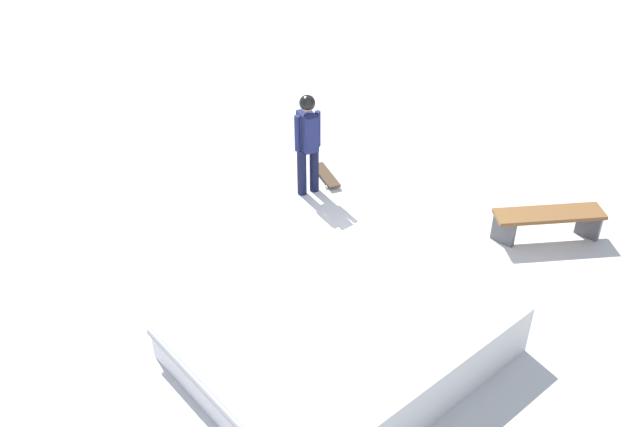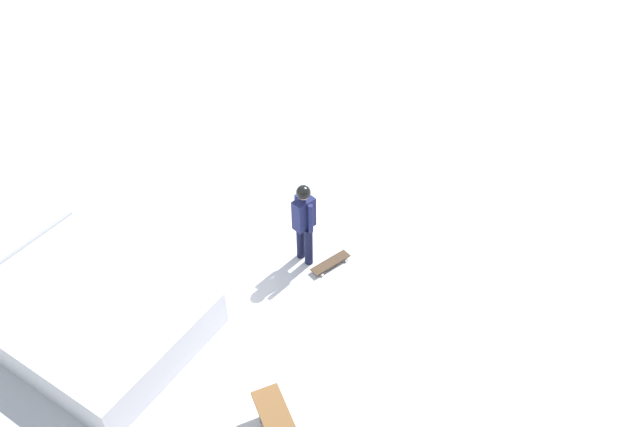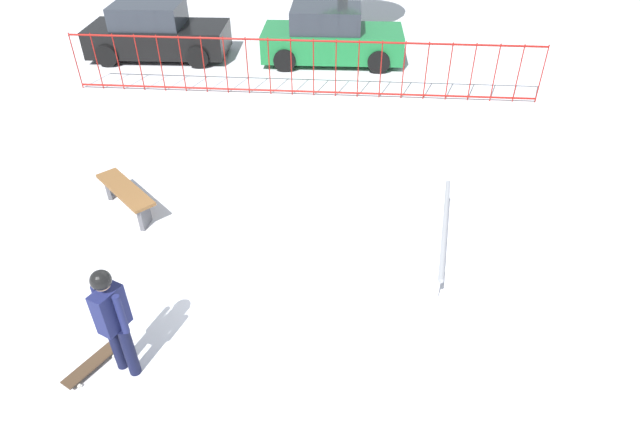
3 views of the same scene
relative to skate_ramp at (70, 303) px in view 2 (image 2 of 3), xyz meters
name	(u,v)px [view 2 (image 2 of 3)]	position (x,y,z in m)	size (l,w,h in m)	color
ground_plane	(206,310)	(-1.93, -1.07, -0.32)	(60.00, 60.00, 0.00)	silver
skate_ramp	(70,303)	(0.00, 0.00, 0.00)	(5.64, 3.15, 0.74)	silver
skater	(304,219)	(-2.88, -2.89, 0.69)	(0.42, 0.43, 1.73)	black
skateboard	(330,263)	(-3.37, -2.95, -0.24)	(0.52, 0.81, 0.09)	#3F2D1E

